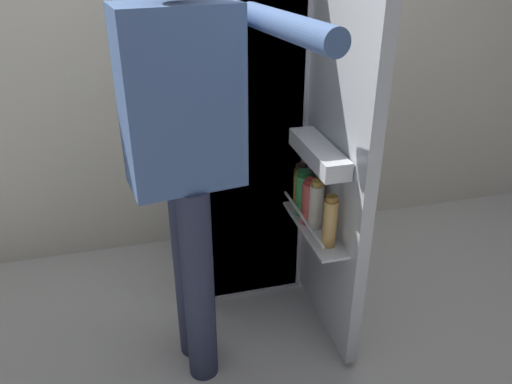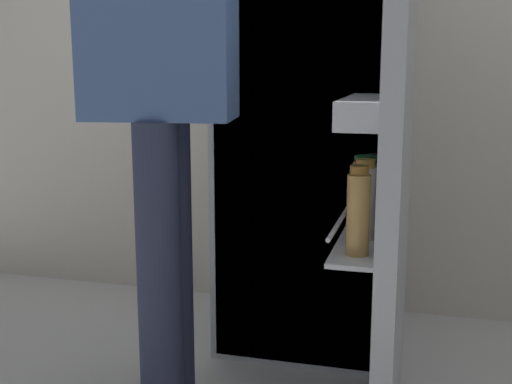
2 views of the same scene
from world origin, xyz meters
TOP-DOWN VIEW (x-y plane):
  - ground_plane at (0.00, 0.00)m, footprint 6.19×6.19m
  - kitchen_wall at (0.00, 0.92)m, footprint 4.40×0.10m
  - refrigerator at (0.03, 0.50)m, footprint 0.64×1.21m
  - person at (-0.28, -0.12)m, footprint 0.60×0.67m

SIDE VIEW (x-z plane):
  - ground_plane at x=0.00m, z-range 0.00..0.00m
  - refrigerator at x=0.03m, z-range 0.00..1.67m
  - person at x=-0.28m, z-range 0.17..1.88m
  - kitchen_wall at x=0.00m, z-range 0.00..2.63m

